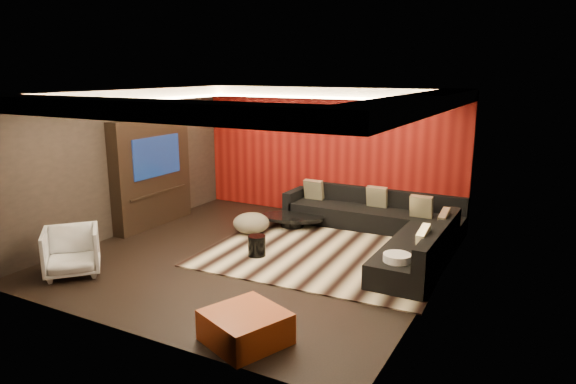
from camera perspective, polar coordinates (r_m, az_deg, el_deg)
The scene contains 26 objects.
floor at distance 8.95m, azimuth -3.54°, elevation -7.19°, with size 6.00×6.00×0.02m, color black.
ceiling at distance 8.39m, azimuth -3.82°, elevation 11.16°, with size 6.00×6.00×0.02m, color silver.
wall_back at distance 11.18m, azimuth 4.51°, elevation 4.43°, with size 6.00×0.02×2.80m, color black.
wall_left at distance 10.44m, azimuth -17.87°, elevation 3.18°, with size 0.02×6.00×2.80m, color black.
wall_right at distance 7.45m, azimuth 16.39°, elevation -0.59°, with size 0.02×6.00×2.80m, color black.
red_feature_wall at distance 11.15m, azimuth 4.43°, elevation 4.40°, with size 5.98×0.05×2.78m, color #6B0C0A.
soffit_back at distance 10.78m, azimuth 3.96°, elevation 11.00°, with size 6.00×0.60×0.22m, color silver.
soffit_front at distance 6.27m, azimuth -17.13°, elevation 8.78°, with size 6.00×0.60×0.22m, color silver.
soffit_left at distance 10.09m, azimuth -17.15°, elevation 10.29°, with size 0.60×4.80×0.22m, color silver.
soffit_right at distance 7.33m, azimuth 14.66°, elevation 9.51°, with size 0.60×4.80×0.22m, color silver.
cove_back at distance 10.47m, azimuth 3.17°, elevation 10.45°, with size 4.80×0.08×0.04m, color #FFD899.
cove_front at distance 6.52m, azimuth -14.95°, elevation 8.28°, with size 4.80×0.08×0.04m, color #FFD899.
cove_left at distance 9.85m, azimuth -15.70°, elevation 9.80°, with size 0.08×4.80×0.04m, color #FFD899.
cove_right at distance 7.43m, azimuth 12.05°, elevation 9.00°, with size 0.08×4.80×0.04m, color #FFD899.
tv_surround at distance 10.80m, azimuth -14.89°, elevation 2.08°, with size 0.30×2.00×2.20m, color black.
tv_screen at distance 10.63m, azimuth -14.37°, elevation 3.86°, with size 0.04×1.30×0.80m, color black.
tv_shelf at distance 10.78m, azimuth -14.14°, elevation -0.07°, with size 0.04×1.60×0.04m, color black.
rug at distance 8.96m, azimuth 3.83°, elevation -7.04°, with size 4.00×3.00×0.02m, color beige.
coffee_table at distance 10.51m, azimuth 0.48°, elevation -3.23°, with size 1.30×1.30×0.22m, color black.
drum_stool at distance 8.86m, azimuth -3.49°, elevation -5.98°, with size 0.30×0.30×0.36m, color black.
striped_pouf at distance 10.08m, azimuth -4.11°, elevation -3.46°, with size 0.71×0.71×0.39m, color #C3B997.
white_side_table at distance 7.80m, azimuth 11.96°, elevation -8.53°, with size 0.41×0.41×0.51m, color white.
orange_ottoman at distance 6.26m, azimuth -4.75°, elevation -14.71°, with size 0.85×0.85×0.38m, color maroon.
armchair at distance 8.74m, azimuth -22.92°, elevation -6.09°, with size 0.80×0.82×0.75m, color silver.
sectional_sofa at distance 9.80m, azimuth 10.98°, elevation -3.90°, with size 3.65×3.50×0.75m.
throw_pillows at distance 9.71m, azimuth 11.37°, elevation -1.88°, with size 3.29×2.74×0.50m.
Camera 1 is at (4.44, -7.11, 3.12)m, focal length 32.00 mm.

